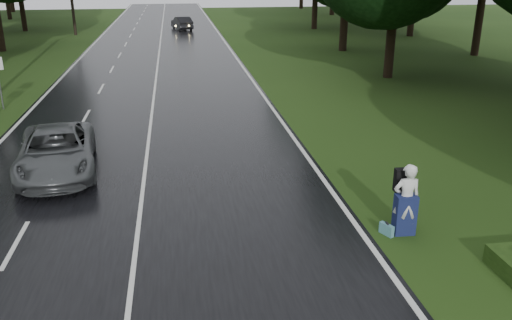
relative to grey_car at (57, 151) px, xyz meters
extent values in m
plane|color=#233D12|center=(2.87, -7.01, -0.78)|extent=(160.00, 160.00, 0.00)
cube|color=black|center=(2.87, 12.99, -0.76)|extent=(12.00, 140.00, 0.04)
cube|color=silver|center=(2.87, 12.99, -0.73)|extent=(0.12, 140.00, 0.01)
imported|color=#4E5153|center=(0.00, 0.00, 0.00)|extent=(3.11, 5.57, 1.47)
imported|color=black|center=(5.05, 41.67, -0.05)|extent=(2.40, 4.40, 1.37)
imported|color=silver|center=(9.77, -5.85, 0.19)|extent=(0.73, 0.50, 1.94)
cube|color=#17204E|center=(9.77, -5.85, -0.23)|extent=(0.56, 0.39, 1.09)
cube|color=black|center=(9.75, -5.57, 0.62)|extent=(0.45, 0.25, 0.62)
cube|color=teal|center=(9.30, -5.87, -0.62)|extent=(0.29, 0.44, 0.30)
camera|label=1|loc=(4.06, -17.52, 5.86)|focal=37.17mm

